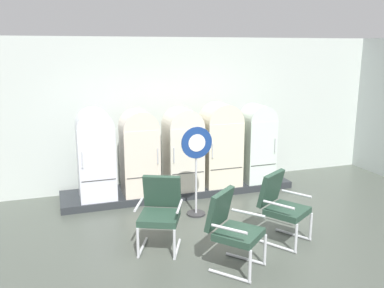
# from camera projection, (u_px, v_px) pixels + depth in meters

# --- Properties ---
(ground) EXTENTS (12.00, 10.00, 0.05)m
(ground) POSITION_uv_depth(u_px,v_px,m) (246.00, 269.00, 5.42)
(ground) COLOR #474D45
(back_wall) EXTENTS (11.76, 0.12, 3.00)m
(back_wall) POSITION_uv_depth(u_px,v_px,m) (170.00, 112.00, 8.45)
(back_wall) COLOR silver
(back_wall) RESTS_ON ground
(display_plinth) EXTENTS (4.51, 0.95, 0.13)m
(display_plinth) POSITION_uv_depth(u_px,v_px,m) (179.00, 189.00, 8.19)
(display_plinth) COLOR #2A2E31
(display_plinth) RESTS_ON ground
(refrigerator_0) EXTENTS (0.64, 0.64, 1.64)m
(refrigerator_0) POSITION_uv_depth(u_px,v_px,m) (96.00, 151.00, 7.36)
(refrigerator_0) COLOR white
(refrigerator_0) RESTS_ON display_plinth
(refrigerator_1) EXTENTS (0.66, 0.63, 1.57)m
(refrigerator_1) POSITION_uv_depth(u_px,v_px,m) (139.00, 150.00, 7.61)
(refrigerator_1) COLOR beige
(refrigerator_1) RESTS_ON display_plinth
(refrigerator_2) EXTENTS (0.67, 0.68, 1.56)m
(refrigerator_2) POSITION_uv_depth(u_px,v_px,m) (183.00, 146.00, 7.90)
(refrigerator_2) COLOR silver
(refrigerator_2) RESTS_ON display_plinth
(refrigerator_3) EXTENTS (0.71, 0.65, 1.63)m
(refrigerator_3) POSITION_uv_depth(u_px,v_px,m) (221.00, 142.00, 8.12)
(refrigerator_3) COLOR beige
(refrigerator_3) RESTS_ON display_plinth
(refrigerator_4) EXTENTS (0.59, 0.61, 1.57)m
(refrigerator_4) POSITION_uv_depth(u_px,v_px,m) (257.00, 141.00, 8.35)
(refrigerator_4) COLOR silver
(refrigerator_4) RESTS_ON display_plinth
(armchair_left) EXTENTS (0.77, 0.81, 1.02)m
(armchair_left) POSITION_uv_depth(u_px,v_px,m) (160.00, 209.00, 5.86)
(armchair_left) COLOR silver
(armchair_left) RESTS_ON ground
(armchair_right) EXTENTS (0.81, 0.84, 1.02)m
(armchair_right) POSITION_uv_depth(u_px,v_px,m) (281.00, 203.00, 6.06)
(armchair_right) COLOR silver
(armchair_right) RESTS_ON ground
(armchair_center) EXTENTS (0.83, 0.84, 1.02)m
(armchair_center) POSITION_uv_depth(u_px,v_px,m) (232.00, 226.00, 5.30)
(armchair_center) COLOR silver
(armchair_center) RESTS_ON ground
(sign_stand) EXTENTS (0.53, 0.32, 1.54)m
(sign_stand) POSITION_uv_depth(u_px,v_px,m) (196.00, 169.00, 6.93)
(sign_stand) COLOR #2D2D30
(sign_stand) RESTS_ON ground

